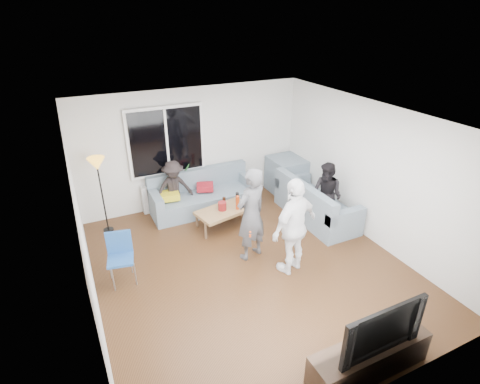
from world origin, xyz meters
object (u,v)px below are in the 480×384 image
television (376,325)px  spectator_back (174,189)px  sofa_right_section (317,200)px  side_chair (121,260)px  coffee_table (224,218)px  player_left (251,215)px  tv_console (369,358)px  sofa_back_section (203,192)px  spectator_right (327,195)px  player_right (294,226)px  floor_lamp (102,196)px

television → spectator_back: bearing=101.5°
sofa_right_section → television: 3.79m
side_chair → television: 3.88m
sofa_right_section → spectator_back: size_ratio=1.61×
coffee_table → side_chair: side_chair is taller
side_chair → player_left: (2.20, -0.26, 0.43)m
coffee_table → player_left: bearing=-88.5°
player_left → tv_console: bearing=76.5°
player_left → television: (0.20, -2.77, -0.08)m
sofa_back_section → spectator_right: (2.01, -1.68, 0.25)m
player_right → television: player_right is taller
player_right → television: (-0.26, -2.12, -0.08)m
sofa_back_section → spectator_right: bearing=-39.9°
floor_lamp → tv_console: size_ratio=0.97×
spectator_back → television: (0.98, -4.80, 0.15)m
sofa_right_section → tv_console: sofa_right_section is taller
side_chair → sofa_back_section: bearing=51.5°
coffee_table → floor_lamp: size_ratio=0.71×
coffee_table → spectator_back: bearing=129.3°
television → sofa_back_section: bearing=94.1°
sofa_back_section → sofa_right_section: same height
tv_console → floor_lamp: bearing=116.8°
player_left → spectator_back: size_ratio=1.38×
sofa_back_section → side_chair: side_chair is taller
side_chair → tv_console: size_ratio=0.54×
spectator_right → spectator_back: spectator_right is taller
spectator_right → spectator_back: bearing=-140.7°
spectator_back → coffee_table: bearing=-52.2°
sofa_right_section → tv_console: size_ratio=1.25×
coffee_table → player_right: 1.95m
sofa_back_section → tv_console: (0.34, -4.77, -0.20)m
sofa_back_section → player_left: bearing=-86.0°
player_left → spectator_back: bearing=-86.9°
sofa_right_section → spectator_right: 0.38m
player_right → spectator_right: bearing=-162.9°
floor_lamp → player_right: player_right is taller
player_left → tv_console: (0.20, -2.77, -0.64)m
side_chair → player_right: player_right is taller
coffee_table → tv_console: (0.24, -3.89, 0.02)m
coffee_table → spectator_back: size_ratio=0.89×
sofa_right_section → tv_console: bearing=153.8°
player_left → spectator_right: 1.91m
floor_lamp → tv_console: bearing=-63.2°
coffee_table → player_right: size_ratio=0.65×
spectator_back → tv_console: spectator_back is taller
coffee_table → tv_console: bearing=-86.5°
floor_lamp → spectator_right: (4.07, -1.67, -0.11)m
player_right → tv_console: player_right is taller
spectator_right → tv_console: bearing=-46.2°
player_left → spectator_right: bearing=172.1°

